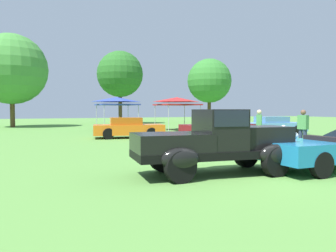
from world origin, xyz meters
The scene contains 12 objects.
ground_plane centered at (0.00, 0.00, 0.00)m, with size 120.00×120.00×0.00m, color #568C3D.
feature_pickup_truck centered at (-0.57, 0.24, 0.87)m, with size 4.47×2.23×1.70m.
show_car_orange centered at (0.64, 11.82, 0.60)m, with size 4.40×2.49×1.22m.
show_car_burgundy centered at (5.78, 10.02, 0.60)m, with size 4.58×1.74×1.22m.
show_car_skyblue centered at (10.64, 10.57, 0.60)m, with size 4.53×2.24×1.22m.
spectator_near_truck centered at (5.12, 5.40, 0.91)m, with size 0.45×0.46×1.69m.
spectator_far_side centered at (5.73, 3.32, 0.91)m, with size 0.32×0.44×1.69m.
canopy_tent_left_field centered at (1.93, 19.01, 2.42)m, with size 3.04×3.04×2.71m.
canopy_tent_center_field centered at (6.53, 17.29, 2.42)m, with size 3.11×3.11×2.71m.
treeline_mid_left centered at (-5.93, 28.08, 5.58)m, with size 6.75×6.75×8.96m.
treeline_center centered at (5.77, 31.45, 5.94)m, with size 5.50×5.50×8.71m.
treeline_mid_right centered at (16.72, 28.97, 5.34)m, with size 5.57×5.57×8.13m.
Camera 1 is at (-5.23, -7.04, 1.69)m, focal length 35.14 mm.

